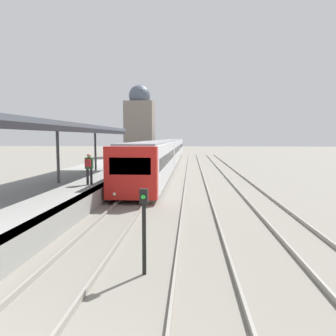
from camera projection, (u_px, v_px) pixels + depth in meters
platform_canopy at (58, 127)px, 17.77m from camera, size 4.00×17.69×3.19m
person_on_platform at (89, 166)px, 17.29m from camera, size 0.40×0.40×1.66m
train_near at (167, 151)px, 40.99m from camera, size 2.66×50.30×3.03m
signal_post_near at (144, 223)px, 7.95m from camera, size 0.20×0.21×2.13m
distant_domed_building at (140, 123)px, 58.28m from camera, size 4.97×4.97×12.58m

